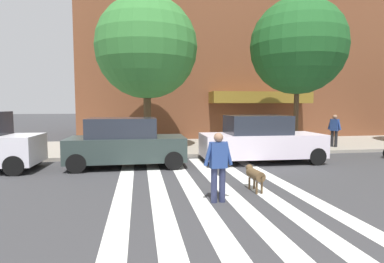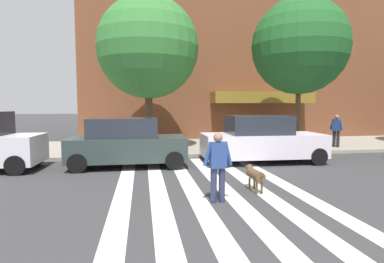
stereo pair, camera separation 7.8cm
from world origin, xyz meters
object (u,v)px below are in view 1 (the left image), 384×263
(pedestrian_dog_walker, at_px, (218,163))
(dog_on_leash, at_px, (255,174))
(parked_car_third_in_line, at_px, (260,140))
(street_tree_middle, at_px, (298,47))
(street_tree_nearest, at_px, (147,48))
(pedestrian_bystander, at_px, (334,129))
(parked_car_behind_first, at_px, (126,143))

(pedestrian_dog_walker, relative_size, dog_on_leash, 1.53)
(parked_car_third_in_line, height_order, street_tree_middle, street_tree_middle)
(dog_on_leash, bearing_deg, street_tree_nearest, 109.12)
(parked_car_third_in_line, distance_m, pedestrian_bystander, 5.75)
(street_tree_middle, xyz_separation_m, dog_on_leash, (-4.59, -6.39, -4.64))
(parked_car_behind_first, distance_m, pedestrian_dog_walker, 5.21)
(dog_on_leash, bearing_deg, street_tree_middle, 54.33)
(street_tree_middle, bearing_deg, parked_car_third_in_line, -138.97)
(parked_car_third_in_line, height_order, pedestrian_dog_walker, parked_car_third_in_line)
(parked_car_third_in_line, bearing_deg, dog_on_leash, -113.94)
(parked_car_third_in_line, relative_size, street_tree_nearest, 0.66)
(street_tree_nearest, relative_size, pedestrian_dog_walker, 4.45)
(street_tree_middle, xyz_separation_m, pedestrian_dog_walker, (-5.78, -7.15, -4.16))
(pedestrian_dog_walker, bearing_deg, pedestrian_bystander, 42.45)
(parked_car_third_in_line, bearing_deg, pedestrian_bystander, 27.66)
(parked_car_behind_first, distance_m, dog_on_leash, 5.26)
(parked_car_behind_first, xyz_separation_m, pedestrian_dog_walker, (2.30, -4.67, 0.04))
(pedestrian_dog_walker, xyz_separation_m, pedestrian_bystander, (8.02, 7.34, 0.15))
(parked_car_behind_first, height_order, dog_on_leash, parked_car_behind_first)
(parked_car_behind_first, bearing_deg, parked_car_third_in_line, 0.01)
(street_tree_middle, bearing_deg, dog_on_leash, -125.67)
(street_tree_nearest, bearing_deg, pedestrian_bystander, -5.61)
(parked_car_behind_first, xyz_separation_m, parked_car_third_in_line, (5.23, 0.00, 0.01))
(dog_on_leash, height_order, pedestrian_bystander, pedestrian_bystander)
(dog_on_leash, distance_m, pedestrian_bystander, 9.50)
(pedestrian_dog_walker, bearing_deg, parked_car_behind_first, 116.25)
(parked_car_behind_first, distance_m, parked_car_third_in_line, 5.23)
(parked_car_behind_first, xyz_separation_m, street_tree_middle, (8.09, 2.48, 4.20))
(street_tree_nearest, xyz_separation_m, pedestrian_dog_walker, (1.40, -8.26, -4.08))
(parked_car_behind_first, bearing_deg, pedestrian_dog_walker, -63.75)
(parked_car_behind_first, relative_size, pedestrian_dog_walker, 2.59)
(parked_car_third_in_line, relative_size, dog_on_leash, 4.47)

